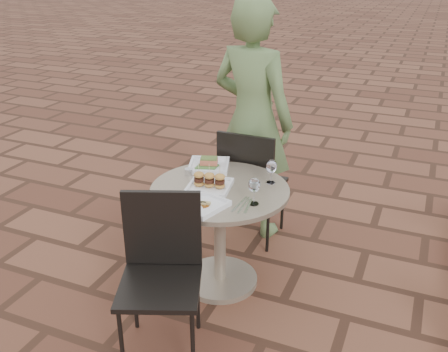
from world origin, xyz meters
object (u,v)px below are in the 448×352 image
at_px(chair_far, 250,178).
at_px(plate_sliders, 209,183).
at_px(cafe_table, 220,221).
at_px(plate_salmon, 209,165).
at_px(chair_near, 161,261).
at_px(plate_tuna, 201,204).
at_px(diner, 252,121).

relative_size(chair_far, plate_sliders, 3.04).
distance_m(cafe_table, chair_far, 0.60).
relative_size(chair_far, plate_salmon, 2.68).
relative_size(cafe_table, plate_sliders, 2.94).
xyz_separation_m(cafe_table, chair_near, (-0.08, -0.65, 0.07)).
bearing_deg(plate_salmon, plate_tuna, -69.86).
relative_size(cafe_table, plate_tuna, 2.77).
xyz_separation_m(plate_salmon, plate_tuna, (0.20, -0.56, -0.01)).
xyz_separation_m(diner, plate_tuna, (0.08, -1.09, -0.19)).
bearing_deg(plate_salmon, plate_sliders, -64.80).
relative_size(cafe_table, chair_near, 0.97).
distance_m(cafe_table, chair_near, 0.65).
relative_size(cafe_table, plate_salmon, 2.59).
distance_m(chair_far, plate_sliders, 0.67).
xyz_separation_m(plate_sliders, plate_tuna, (0.06, -0.24, -0.02)).
bearing_deg(plate_tuna, chair_near, -101.75).
bearing_deg(cafe_table, plate_tuna, -89.86).
xyz_separation_m(chair_near, plate_tuna, (0.08, 0.37, 0.20)).
bearing_deg(plate_tuna, plate_salmon, 110.14).
height_order(chair_near, plate_tuna, chair_near).
height_order(chair_far, plate_tuna, chair_far).
bearing_deg(chair_far, chair_near, 87.03).
relative_size(diner, plate_sliders, 6.11).
distance_m(diner, plate_sliders, 0.86).
xyz_separation_m(cafe_table, plate_tuna, (0.00, -0.28, 0.26)).
bearing_deg(plate_sliders, cafe_table, 31.82).
height_order(diner, plate_salmon, diner).
bearing_deg(plate_salmon, diner, 76.69).
height_order(cafe_table, plate_sliders, plate_sliders).
bearing_deg(plate_tuna, chair_far, 90.75).
bearing_deg(chair_near, chair_far, 65.20).
xyz_separation_m(chair_near, plate_sliders, (0.02, 0.61, 0.22)).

